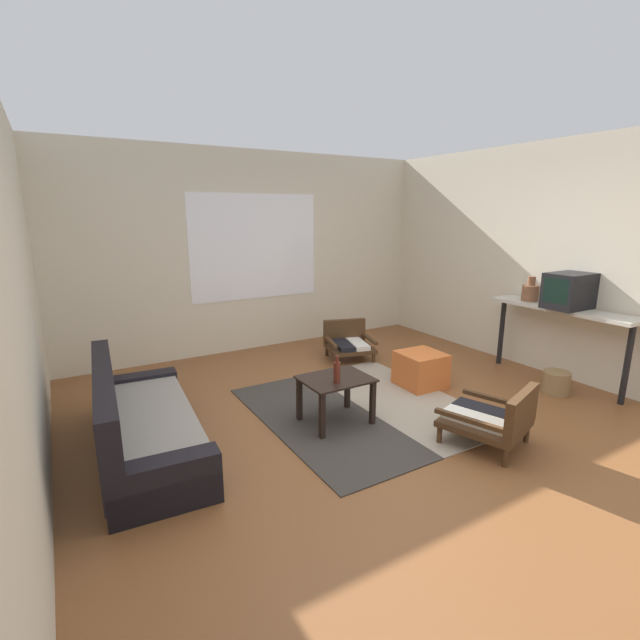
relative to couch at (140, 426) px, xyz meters
The scene contains 15 objects.
ground_plane 2.12m from the couch, 21.61° to the right, with size 7.80×7.80×0.00m, color brown.
far_wall_with_window 3.21m from the couch, 49.31° to the left, with size 5.60×0.13×2.70m.
side_wall_right 4.78m from the couch, ahead, with size 0.12×6.60×2.70m, color beige.
side_wall_left 1.41m from the couch, 145.65° to the right, with size 0.12×6.60×2.70m, color beige.
area_rug 2.04m from the couch, ahead, with size 1.94×2.18×0.01m.
couch is the anchor object (origin of this frame).
coffee_table 1.67m from the couch, 12.43° to the right, with size 0.61×0.49×0.44m.
armchair_by_window 3.02m from the couch, 22.48° to the left, with size 0.71×0.68×0.48m.
armchair_striped_foreground 2.87m from the couch, 28.65° to the right, with size 0.76×0.78×0.53m.
ottoman_orange 2.92m from the couch, ahead, with size 0.46×0.46×0.39m, color #D1662D.
console_shelf 4.43m from the couch, ahead, with size 0.38×1.59×0.87m.
crt_television 4.49m from the couch, 10.79° to the right, with size 0.53×0.35×0.38m.
clay_vase 4.41m from the couch, ahead, with size 0.19×0.19×0.29m.
glass_bottle 1.67m from the couch, 16.17° to the right, with size 0.06×0.06×0.25m.
wicker_basket 4.15m from the couch, 13.71° to the right, with size 0.27×0.27×0.24m, color olive.
Camera 1 is at (-2.40, -2.79, 1.89)m, focal length 25.21 mm.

